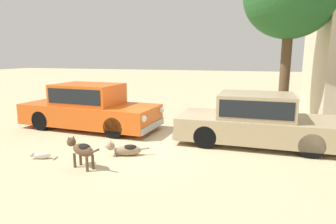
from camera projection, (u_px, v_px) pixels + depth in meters
The scene contains 6 objects.
ground_plane at pixel (145, 144), 8.01m from camera, with size 80.00×80.00×0.00m, color tan.
parked_sedan_nearest at pixel (90, 107), 9.66m from camera, with size 4.74×2.00×1.48m.
parked_sedan_second at pixel (256, 119), 7.96m from camera, with size 4.39×1.84×1.39m.
stray_dog_spotted at pixel (125, 149), 7.09m from camera, with size 1.06×0.48×0.38m.
stray_dog_tan at pixel (81, 149), 6.27m from camera, with size 1.01×0.42×0.66m.
stray_cat at pixel (41, 155), 6.88m from camera, with size 0.61×0.33×0.17m.
Camera 1 is at (2.84, -7.18, 2.40)m, focal length 31.24 mm.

